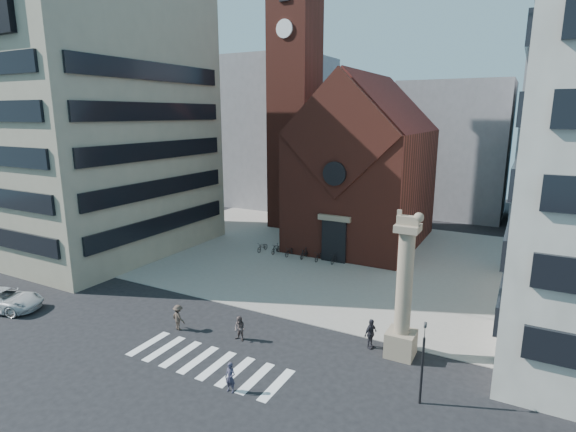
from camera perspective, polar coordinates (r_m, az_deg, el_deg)
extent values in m
plane|color=black|center=(29.59, -7.34, -15.08)|extent=(120.00, 120.00, 0.00)
cube|color=gray|center=(45.14, 6.84, -5.02)|extent=(46.00, 30.00, 0.05)
cube|color=maroon|center=(49.24, 9.61, 3.56)|extent=(12.00, 16.00, 12.00)
cube|color=#57211B|center=(49.03, 10.03, 10.56)|extent=(12.00, 15.40, 12.00)
cube|color=maroon|center=(41.20, 6.28, 10.27)|extent=(11.76, 0.50, 11.76)
cylinder|color=black|center=(41.09, 5.92, 5.37)|extent=(2.20, 0.30, 2.20)
cube|color=black|center=(42.65, 5.85, -3.28)|extent=(2.40, 0.30, 4.00)
cube|color=gray|center=(42.02, 5.89, -0.29)|extent=(3.20, 0.40, 0.50)
cube|color=maroon|center=(55.32, 0.87, 14.10)|extent=(5.00, 5.00, 30.00)
cylinder|color=white|center=(53.81, -0.48, 22.70)|extent=(2.00, 0.20, 2.00)
cube|color=#9F947B|center=(50.27, -23.95, 10.86)|extent=(18.00, 20.00, 26.00)
cube|color=gray|center=(70.71, -1.89, 10.59)|extent=(16.00, 14.00, 22.00)
cube|color=gray|center=(66.94, 20.27, 7.96)|extent=(14.00, 12.00, 18.00)
cube|color=gray|center=(27.95, 14.13, -15.43)|extent=(1.60, 1.60, 1.50)
cylinder|color=gray|center=(26.40, 14.57, -8.23)|extent=(0.90, 0.90, 6.00)
cube|color=gray|center=(25.45, 14.98, -1.49)|extent=(1.30, 1.30, 0.40)
cube|color=gray|center=(25.36, 15.03, -0.61)|extent=(1.20, 0.50, 0.55)
sphere|color=gray|center=(25.19, 16.28, -0.20)|extent=(0.56, 0.56, 0.56)
cube|color=gray|center=(25.38, 13.99, 0.39)|extent=(0.25, 0.15, 0.35)
cylinder|color=black|center=(23.69, 16.64, -18.35)|extent=(0.12, 0.12, 3.50)
imported|color=black|center=(22.67, 17.00, -13.68)|extent=(0.13, 0.16, 0.80)
imported|color=silver|center=(38.67, -32.44, -8.96)|extent=(6.04, 4.19, 1.53)
imported|color=#343145|center=(24.28, -7.34, -19.67)|extent=(0.59, 0.39, 1.60)
imported|color=#504240|center=(28.86, -6.14, -14.04)|extent=(0.83, 0.68, 1.59)
imported|color=#24232A|center=(28.28, 10.45, -14.48)|extent=(0.79, 1.17, 1.85)
imported|color=#42352C|center=(30.83, -13.76, -12.40)|extent=(1.20, 0.83, 1.70)
imported|color=black|center=(46.09, -3.25, -3.94)|extent=(0.71, 1.77, 0.91)
imported|color=black|center=(45.29, -1.52, -4.16)|extent=(0.57, 1.71, 1.01)
imported|color=black|center=(44.57, 0.26, -4.51)|extent=(0.71, 1.77, 0.91)
imported|color=black|center=(43.86, 2.11, -4.74)|extent=(0.57, 1.71, 1.01)
imported|color=black|center=(43.23, 4.01, -5.09)|extent=(0.71, 1.77, 0.91)
imported|color=black|center=(42.62, 5.98, -5.33)|extent=(0.57, 1.71, 1.01)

